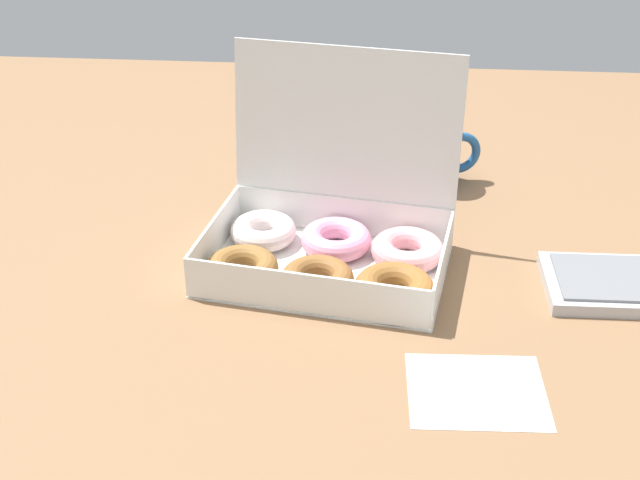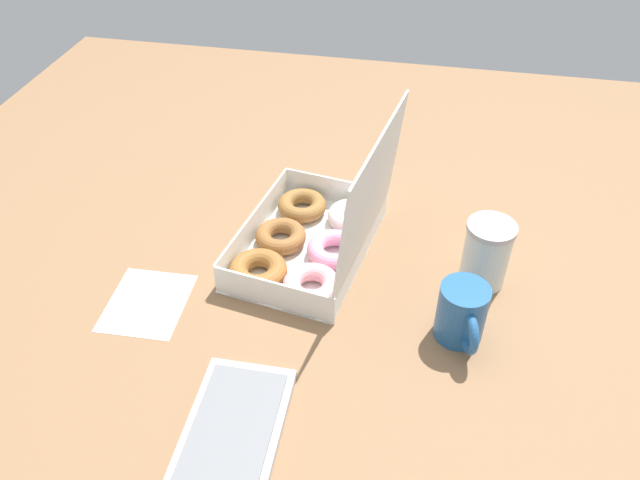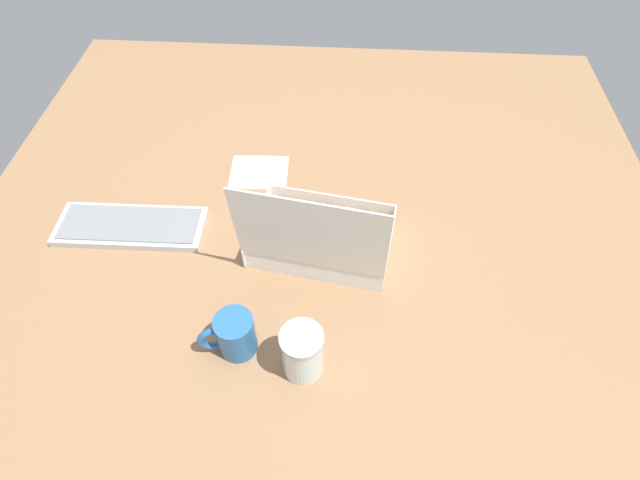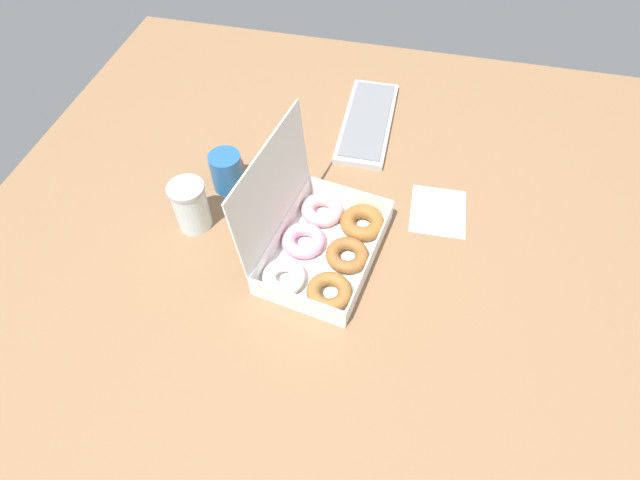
{
  "view_description": "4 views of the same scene",
  "coord_description": "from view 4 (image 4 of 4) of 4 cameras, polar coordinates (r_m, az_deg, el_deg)",
  "views": [
    {
      "loc": [
        6.52,
        -103.63,
        66.63
      ],
      "look_at": [
        -1.84,
        1.58,
        5.47
      ],
      "focal_mm": 50.0,
      "sensor_mm": 36.0,
      "label": 1
    },
    {
      "loc": [
        87.69,
        22.53,
        79.2
      ],
      "look_at": [
        0.17,
        5.16,
        4.1
      ],
      "focal_mm": 35.0,
      "sensor_mm": 36.0,
      "label": 2
    },
    {
      "loc": [
        -5.56,
        79.89,
        96.1
      ],
      "look_at": [
        -0.65,
        3.88,
        3.24
      ],
      "focal_mm": 28.0,
      "sensor_mm": 36.0,
      "label": 3
    },
    {
      "loc": [
        -68.7,
        -12.1,
        94.04
      ],
      "look_at": [
        -0.81,
        3.63,
        4.49
      ],
      "focal_mm": 28.0,
      "sensor_mm": 36.0,
      "label": 4
    }
  ],
  "objects": [
    {
      "name": "ground_plane",
      "position": [
        1.18,
        1.81,
        -1.65
      ],
      "size": [
        180.0,
        180.0,
        2.0
      ],
      "primitive_type": "cube",
      "color": "#8D6645"
    },
    {
      "name": "donut_box",
      "position": [
        1.14,
        0.15,
        -0.12
      ],
      "size": [
        36.8,
        29.9,
        28.45
      ],
      "color": "white",
      "rests_on": "ground_plane"
    },
    {
      "name": "keyboard",
      "position": [
        1.49,
        5.46,
        13.35
      ],
      "size": [
        37.28,
        14.23,
        2.2
      ],
      "color": "#B5B9BE",
      "rests_on": "ground_plane"
    },
    {
      "name": "coffee_mug",
      "position": [
        1.3,
        -10.6,
        7.88
      ],
      "size": [
        11.87,
        8.07,
        10.35
      ],
      "color": "#255D9B",
      "rests_on": "ground_plane"
    },
    {
      "name": "glass_jar",
      "position": [
        1.21,
        -14.56,
        3.82
      ],
      "size": [
        8.6,
        8.6,
        12.81
      ],
      "color": "silver",
      "rests_on": "ground_plane"
    },
    {
      "name": "paper_napkin",
      "position": [
        1.28,
        13.34,
        3.25
      ],
      "size": [
        16.4,
        14.12,
        0.15
      ],
      "primitive_type": "cube",
      "rotation": [
        0.0,
        0.0,
        0.04
      ],
      "color": "white",
      "rests_on": "ground_plane"
    }
  ]
}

